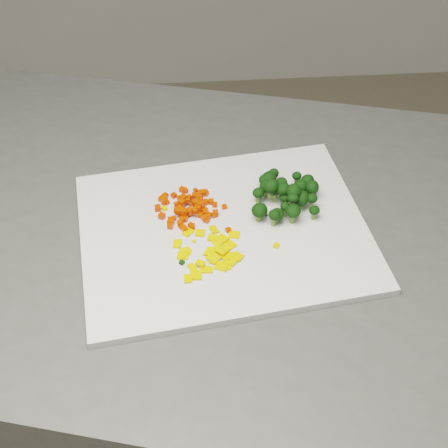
{
  "coord_description": "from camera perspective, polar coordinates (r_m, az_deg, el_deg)",
  "views": [
    {
      "loc": [
        -0.33,
        -0.54,
        1.61
      ],
      "look_at": [
        -0.28,
        0.14,
        0.92
      ],
      "focal_mm": 50.0,
      "sensor_mm": 36.0,
      "label": 1
    }
  ],
  "objects": [
    {
      "name": "carrot_cube_6",
      "position": [
        1.01,
        -3.75,
        1.97
      ],
      "size": [
        0.01,
        0.01,
        0.01
      ],
      "primitive_type": "cube",
      "rotation": [
        0.0,
        0.0,
        0.05
      ],
      "color": "red",
      "rests_on": "carrot_pile"
    },
    {
      "name": "carrot_cube_49",
      "position": [
        0.99,
        -1.34,
        0.86
      ],
      "size": [
        0.01,
        0.01,
        0.01
      ],
      "primitive_type": "cube",
      "rotation": [
        0.0,
        0.0,
        1.21
      ],
      "color": "red",
      "rests_on": "carrot_pile"
    },
    {
      "name": "carrot_cube_44",
      "position": [
        0.98,
        -3.56,
        1.04
      ],
      "size": [
        0.01,
        0.01,
        0.01
      ],
      "primitive_type": "cube",
      "rotation": [
        0.0,
        0.0,
        2.67
      ],
      "color": "red",
      "rests_on": "carrot_pile"
    },
    {
      "name": "carrot_cube_55",
      "position": [
        1.01,
        -5.4,
        1.95
      ],
      "size": [
        0.01,
        0.01,
        0.01
      ],
      "primitive_type": "cube",
      "rotation": [
        0.0,
        0.0,
        3.05
      ],
      "color": "red",
      "rests_on": "carrot_pile"
    },
    {
      "name": "stray_bit_5",
      "position": [
        0.99,
        -4.62,
        0.53
      ],
      "size": [
        0.01,
        0.01,
        0.01
      ],
      "primitive_type": "cube",
      "rotation": [
        0.0,
        0.0,
        1.69
      ],
      "color": "red",
      "rests_on": "cutting_board"
    },
    {
      "name": "pepper_chunk_30",
      "position": [
        0.91,
        -2.61,
        -4.72
      ],
      "size": [
        0.02,
        0.02,
        0.01
      ],
      "primitive_type": "cube",
      "rotation": [
        0.04,
        0.0,
        1.52
      ],
      "color": "yellow",
      "rests_on": "pepper_pile"
    },
    {
      "name": "carrot_cube_75",
      "position": [
        1.03,
        -1.75,
        2.89
      ],
      "size": [
        0.01,
        0.01,
        0.01
      ],
      "primitive_type": "cube",
      "rotation": [
        0.0,
        0.0,
        2.88
      ],
      "color": "red",
      "rests_on": "carrot_pile"
    },
    {
      "name": "carrot_cube_71",
      "position": [
        0.97,
        -3.06,
        -0.11
      ],
      "size": [
        0.01,
        0.01,
        0.01
      ],
      "primitive_type": "cube",
      "rotation": [
        0.0,
        0.0,
        2.29
      ],
      "color": "red",
      "rests_on": "carrot_pile"
    },
    {
      "name": "carrot_cube_46",
      "position": [
        1.03,
        -5.37,
        2.62
      ],
      "size": [
        0.01,
        0.01,
        0.01
      ],
      "primitive_type": "cube",
      "rotation": [
        0.0,
        0.0,
        2.53
      ],
      "color": "red",
      "rests_on": "carrot_pile"
    },
    {
      "name": "carrot_cube_3",
      "position": [
        0.98,
        -2.69,
        1.18
      ],
      "size": [
        0.01,
        0.01,
        0.01
      ],
      "primitive_type": "cube",
      "rotation": [
        0.0,
        0.0,
        0.57
      ],
      "color": "red",
      "rests_on": "carrot_pile"
    },
    {
      "name": "carrot_cube_25",
      "position": [
        0.98,
        -1.57,
        0.31
      ],
      "size": [
        0.01,
        0.01,
        0.01
      ],
      "primitive_type": "cube",
      "rotation": [
        0.0,
        0.0,
        0.93
      ],
      "color": "red",
      "rests_on": "carrot_pile"
    },
    {
      "name": "carrot_cube_66",
      "position": [
        0.98,
        -4.04,
        0.02
      ],
      "size": [
        0.01,
        0.01,
        0.01
      ],
      "primitive_type": "cube",
      "rotation": [
        0.0,
        0.0,
        1.74
      ],
      "color": "red",
      "rests_on": "carrot_pile"
    },
    {
      "name": "stray_bit_3",
      "position": [
        1.0,
        -5.45,
        1.41
      ],
      "size": [
        0.01,
        0.01,
        0.01
      ],
      "primitive_type": "cube",
      "rotation": [
        0.0,
        0.0,
        0.42
      ],
      "color": "yellow",
      "rests_on": "cutting_board"
    },
    {
      "name": "carrot_cube_74",
      "position": [
        0.97,
        -2.93,
        -0.25
      ],
      "size": [
        0.01,
        0.01,
        0.01
      ],
      "primitive_type": "cube",
      "rotation": [
        0.0,
        0.0,
        3.04
      ],
      "color": "red",
      "rests_on": "carrot_pile"
    },
    {
      "name": "pepper_chunk_21",
      "position": [
        0.93,
        0.19,
        -3.07
      ],
      "size": [
        0.02,
        0.02,
        0.0
      ],
      "primitive_type": "cube",
      "rotation": [
        0.0,
        0.09,
        0.82
      ],
      "color": "yellow",
      "rests_on": "pepper_pile"
    },
    {
      "name": "carrot_cube_62",
      "position": [
        0.99,
        -4.08,
        1.48
      ],
      "size": [
        0.01,
        0.01,
        0.01
      ],
      "primitive_type": "cube",
      "rotation": [
        0.0,
        0.0,
        0.37
      ],
      "color": "red",
      "rests_on": "carrot_pile"
    },
    {
      "name": "broccoli_floret_25",
      "position": [
        0.98,
        6.26,
        2.11
      ],
      "size": [
        0.02,
        0.02,
        0.03
      ],
      "primitive_type": null,
      "color": "black",
      "rests_on": "broccoli_pile"
    },
    {
      "name": "broccoli_floret_0",
      "position": [
        0.98,
        6.27,
        0.89
      ],
      "size": [
        0.03,
        0.03,
        0.03
      ],
      "primitive_type": null,
      "color": "black",
      "rests_on": "broccoli_pile"
    },
    {
      "name": "pepper_chunk_2",
      "position": [
        0.93,
        -1.08,
        -3.28
      ],
      "size": [
        0.01,
        0.01,
        0.0
      ],
      "primitive_type": "cube",
      "rotation": [
        -0.03,
        0.02,
        0.18
      ],
      "color": "yellow",
      "rests_on": "pepper_pile"
    },
    {
      "name": "carrot_cube_0",
      "position": [
        1.02,
        -5.49,
        2.49
      ],
      "size": [
        0.01,
        0.01,
        0.01
      ],
      "primitive_type": "cube",
      "rotation": [
        0.0,
        0.0,
        1.29
      ],
      "color": "red",
      "rests_on": "carrot_pile"
    },
    {
      "name": "carrot_pile",
      "position": [
        0.99,
        -3.42,
        1.89
      ],
      "size": [
        0.1,
        0.1,
        0.03
      ],
      "primitive_type": null,
      "color": "red",
      "rests_on": "cutting_board"
    },
    {
      "name": "stray_bit_9",
      "position": [
        0.97,
        0.5,
        -0.47
      ],
      "size": [
        0.01,
        0.01,
        0.0
      ],
      "primitive_type": "cube",
      "rotation": [
        0.0,
        0.0,
        1.13
      ],
      "color": "red",
      "rests_on": "cutting_board"
    },
    {
      "name": "pepper_chunk_10",
      "position": [
        0.94,
        -3.48,
        -2.57
      ],
      "size": [
        0.02,
        0.01,
        0.0
      ],
      "primitive_type": "cube",
      "rotation": [
        -0.11,
        -0.02,
        3.12
      ],
      "color": "yellow",
      "rests_on": "pepper_pile"
    },
    {
      "name": "broccoli_floret_8",
      "position": [
        1.01,
        3.12,
        2.57
      ],
      "size": [
        0.03,
        0.03,
        0.03
      ],
      "primitive_type": null,
      "color": "black",
      "rests_on": "broccoli_pile"
    },
    {
      "name": "broccoli_floret_12",
      "position": [
        1.03,
        7.57,
        3.62
      ],
      "size": [
        0.03,
        0.03,
        0.03
      ],
      "primitive_type": null,
      "color": "black",
      "rests_on": "broccoli_pile"
    },
    {
      "name": "pepper_chunk_29",
      "position": [
        0.96,
        -2.21,
        -0.83
      ],
      "size": [
        0.02,
        0.02,
        0.01
      ],
      "primitive_type": "cube",
      "rotation": [
        0.04,
        -0.01,
        2.96
      ],
      "color": "yellow",
      "rests_on": "pepper_pile"
    },
    {
      "name": "carrot_cube_69",
      "position": [
        0.98,
        -1.79,
        0.51
      ],
      "size": [
        0.01,
        0.01,
        0.01
      ],
      "primitive_type": "cube",
      "rotation": [
        0.0,
        0.0,
        2.05
      ],
      "color": "red",
      "rests_on": "carrot_pile"
    },
    {
      "name": "carrot_cube_32",
      "position": [
        0.99,
        -3.15,
        1.18
      ],
      "size": [
        0.01,
        0.01,
        0.01
      ],
      "primitive_type": "cube",
      "rotation": [
        0.0,
        0.0,
        2.12
      ],
      "color": "red",
      "rests_on": "carrot_pile"
    },
    {
      "name": "pepper_chunk_6",
      "position": [
        0.9,
        -3.33,
        -5.02
      ],
      "size": [
        0.01,
        0.02,
        0.01
      ],
      "primitive_type": "cube",
      "rotation": [
        0.14,
        0.04,
        1.61
      ],
      "color": "yellow",
      "rests_on": "pepper_pile"
    },
    {
      "name": "carrot_cube_50",
      "position": [
        1.02,
        -5.48,
        2.31
      ],
      "size": [
        0.01,
        0.01,
        0.01
      ],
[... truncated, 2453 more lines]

